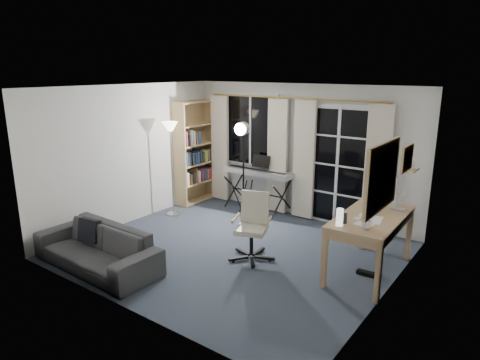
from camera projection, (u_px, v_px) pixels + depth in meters
name	position (u px, v px, depth m)	size (l,w,h in m)	color
floor	(234.00, 251.00, 6.43)	(4.50, 4.00, 0.02)	#323B49
window	(251.00, 130.00, 8.19)	(1.20, 0.08, 1.40)	white
french_door	(338.00, 167.00, 7.29)	(1.32, 0.09, 2.11)	white
curtains	(290.00, 157.00, 7.70)	(3.60, 0.07, 2.13)	gold
bookshelf	(194.00, 155.00, 8.57)	(0.33, 0.95, 2.04)	tan
torchiere_lamp	(171.00, 141.00, 7.64)	(0.36, 0.36, 1.73)	#B2B2B7
keyboard_piano	(258.00, 173.00, 7.97)	(1.39, 0.68, 1.01)	black
studio_light	(242.00, 140.00, 7.53)	(0.35, 0.35, 1.78)	black
office_chair	(253.00, 219.00, 6.10)	(0.67, 0.64, 0.96)	black
desk	(371.00, 223.00, 5.57)	(0.79, 1.52, 0.80)	#A37753
monitor	(400.00, 188.00, 5.71)	(0.20, 0.58, 0.50)	silver
desk_clutter	(359.00, 233.00, 5.44)	(0.46, 0.92, 1.02)	white
mug	(366.00, 223.00, 5.08)	(0.13, 0.10, 0.13)	silver
wall_mirror	(382.00, 177.00, 4.50)	(0.04, 0.94, 0.74)	tan
framed_print	(407.00, 158.00, 5.19)	(0.03, 0.42, 0.32)	tan
wall_shelf	(411.00, 165.00, 5.66)	(0.16, 0.30, 0.18)	tan
sofa	(96.00, 242.00, 5.80)	(1.95, 0.60, 0.76)	#292A2C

